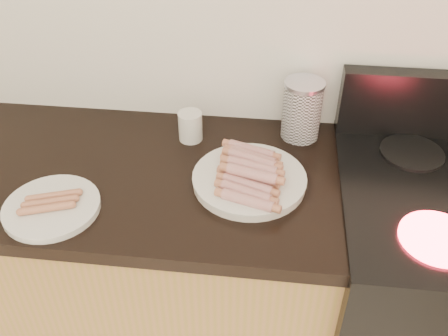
# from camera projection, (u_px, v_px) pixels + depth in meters

# --- Properties ---
(stove) EXTENTS (0.76, 0.65, 0.91)m
(stove) POSITION_uv_depth(u_px,v_px,m) (443.00, 306.00, 1.56)
(stove) COLOR black
(stove) RESTS_ON floor
(burner_near_left) EXTENTS (0.18, 0.18, 0.01)m
(burner_near_left) POSITION_uv_depth(u_px,v_px,m) (438.00, 238.00, 1.16)
(burner_near_left) COLOR #FF1E2D
(burner_near_left) RESTS_ON stove
(burner_far_left) EXTENTS (0.18, 0.18, 0.01)m
(burner_far_left) POSITION_uv_depth(u_px,v_px,m) (412.00, 153.00, 1.43)
(burner_far_left) COLOR black
(burner_far_left) RESTS_ON stove
(main_plate) EXTENTS (0.31, 0.31, 0.02)m
(main_plate) POSITION_uv_depth(u_px,v_px,m) (249.00, 181.00, 1.34)
(main_plate) COLOR white
(main_plate) RESTS_ON counter_slab
(side_plate) EXTENTS (0.31, 0.31, 0.02)m
(side_plate) POSITION_uv_depth(u_px,v_px,m) (52.00, 207.00, 1.26)
(side_plate) COLOR white
(side_plate) RESTS_ON counter_slab
(hotdog_pile) EXTENTS (0.14, 0.29, 0.05)m
(hotdog_pile) POSITION_uv_depth(u_px,v_px,m) (250.00, 172.00, 1.32)
(hotdog_pile) COLOR brown
(hotdog_pile) RESTS_ON main_plate
(plain_sausages) EXTENTS (0.12, 0.11, 0.02)m
(plain_sausages) POSITION_uv_depth(u_px,v_px,m) (50.00, 202.00, 1.25)
(plain_sausages) COLOR #B76441
(plain_sausages) RESTS_ON side_plate
(canister) EXTENTS (0.12, 0.12, 0.18)m
(canister) POSITION_uv_depth(u_px,v_px,m) (302.00, 110.00, 1.47)
(canister) COLOR white
(canister) RESTS_ON counter_slab
(mug) EXTENTS (0.09, 0.09, 0.09)m
(mug) POSITION_uv_depth(u_px,v_px,m) (190.00, 126.00, 1.48)
(mug) COLOR white
(mug) RESTS_ON counter_slab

